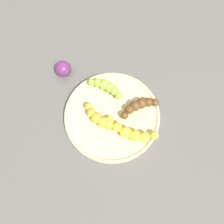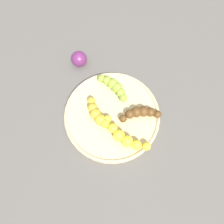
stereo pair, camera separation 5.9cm
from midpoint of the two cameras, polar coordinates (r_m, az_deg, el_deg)
The scene contains 7 objects.
ground_plane at distance 0.62m, azimuth 2.68°, elevation -1.60°, with size 2.40×2.40×0.00m, color #56514C.
fruit_bowl at distance 0.61m, azimuth 2.73°, elevation -1.22°, with size 0.29×0.29×0.02m.
banana_green at distance 0.62m, azimuth 3.27°, elevation 6.86°, with size 0.11×0.05×0.03m.
banana_spotted at distance 0.58m, azimuth -0.83°, elevation -1.44°, with size 0.12×0.06×0.03m.
banana_yellow at distance 0.57m, azimuth 6.36°, elevation -7.27°, with size 0.15×0.05×0.03m.
banana_overripe at distance 0.60m, azimuth 10.62°, elevation -0.59°, with size 0.10×0.08×0.03m.
plum_purple at distance 0.69m, azimuth -6.77°, elevation 14.23°, with size 0.05×0.05×0.05m, color #662659.
Camera 2 is at (-0.11, 0.18, 0.59)m, focal length 32.70 mm.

